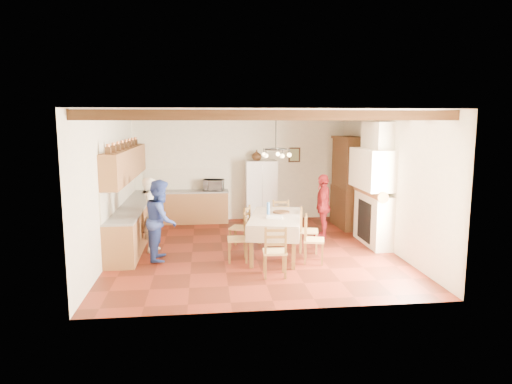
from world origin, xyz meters
TOP-DOWN VIEW (x-y plane):
  - floor at (0.00, 0.00)m, footprint 6.00×6.50m
  - ceiling at (0.00, 0.00)m, footprint 6.00×6.50m
  - wall_back at (0.00, 3.26)m, footprint 6.00×0.02m
  - wall_front at (0.00, -3.26)m, footprint 6.00×0.02m
  - wall_left at (-3.01, 0.00)m, footprint 0.02×6.50m
  - wall_right at (3.01, 0.00)m, footprint 0.02×6.50m
  - ceiling_beams at (0.00, 0.00)m, footprint 6.00×6.30m
  - lower_cabinets_left at (-2.70, 1.05)m, footprint 0.60×4.30m
  - lower_cabinets_back at (-1.55, 2.95)m, footprint 2.30×0.60m
  - countertop_left at (-2.70, 1.05)m, footprint 0.62×4.30m
  - countertop_back at (-1.55, 2.95)m, footprint 2.34×0.62m
  - backsplash_left at (-2.98, 1.05)m, footprint 0.03×4.30m
  - backsplash_back at (-1.55, 3.23)m, footprint 2.30×0.03m
  - upper_cabinets at (-2.83, 1.05)m, footprint 0.35×4.20m
  - fireplace at (2.72, 0.20)m, footprint 0.56×1.60m
  - wall_picture at (1.55, 3.23)m, footprint 0.34×0.03m
  - refrigerator at (0.55, 2.99)m, footprint 0.87×0.72m
  - hutch at (2.75, 1.96)m, footprint 0.60×1.35m
  - dining_table at (0.42, -0.45)m, footprint 1.41×2.14m
  - chandelier at (0.42, -0.45)m, footprint 0.47×0.47m
  - chair_left_near at (-0.40, -0.75)m, footprint 0.41×0.43m
  - chair_left_far at (-0.27, 0.22)m, footprint 0.53×0.54m
  - chair_right_near at (1.12, -1.02)m, footprint 0.50×0.51m
  - chair_right_far at (1.19, -0.25)m, footprint 0.49×0.50m
  - chair_end_near at (0.21, -1.73)m, footprint 0.44×0.43m
  - chair_end_far at (0.74, 0.71)m, footprint 0.47×0.45m
  - person_man at (-2.18, 0.20)m, footprint 0.48×0.65m
  - person_woman_blue at (-1.94, -0.43)m, footprint 0.64×0.82m
  - person_woman_red at (1.81, 0.92)m, footprint 0.66×0.99m
  - microwave at (-0.78, 2.95)m, footprint 0.61×0.46m
  - fridge_vase at (0.43, 2.99)m, footprint 0.29×0.29m

SIDE VIEW (x-z plane):
  - floor at x=0.00m, z-range -0.02..0.00m
  - lower_cabinets_left at x=-2.70m, z-range 0.00..0.86m
  - lower_cabinets_back at x=-1.55m, z-range 0.00..0.86m
  - chair_left_near at x=-0.40m, z-range 0.00..0.96m
  - chair_left_far at x=-0.27m, z-range 0.00..0.96m
  - chair_right_near at x=1.12m, z-range 0.00..0.96m
  - chair_right_far at x=1.19m, z-range 0.00..0.96m
  - chair_end_near at x=0.21m, z-range 0.00..0.96m
  - chair_end_far at x=0.74m, z-range 0.00..0.96m
  - dining_table at x=0.42m, z-range 0.35..1.20m
  - person_woman_red at x=1.81m, z-range 0.00..1.56m
  - person_man at x=-2.18m, z-range 0.00..1.62m
  - person_woman_blue at x=-1.94m, z-range 0.00..1.65m
  - refrigerator at x=0.55m, z-range 0.00..1.72m
  - countertop_left at x=-2.70m, z-range 0.86..0.90m
  - countertop_back at x=-1.55m, z-range 0.86..0.90m
  - microwave at x=-0.78m, z-range 0.90..1.20m
  - backsplash_left at x=-2.98m, z-range 0.90..1.50m
  - backsplash_back at x=-1.55m, z-range 0.90..1.50m
  - hutch at x=2.75m, z-range 0.00..2.42m
  - fireplace at x=2.72m, z-range 0.00..2.80m
  - wall_back at x=0.00m, z-range 0.00..3.00m
  - wall_front at x=0.00m, z-range 0.00..3.00m
  - wall_left at x=-3.01m, z-range 0.00..3.00m
  - wall_right at x=3.01m, z-range 0.00..3.00m
  - upper_cabinets at x=-2.83m, z-range 1.50..2.20m
  - wall_picture at x=1.55m, z-range 1.64..2.06m
  - fridge_vase at x=0.43m, z-range 1.72..2.02m
  - chandelier at x=0.42m, z-range 2.23..2.27m
  - ceiling_beams at x=0.00m, z-range 2.83..2.99m
  - ceiling at x=0.00m, z-range 3.00..3.02m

